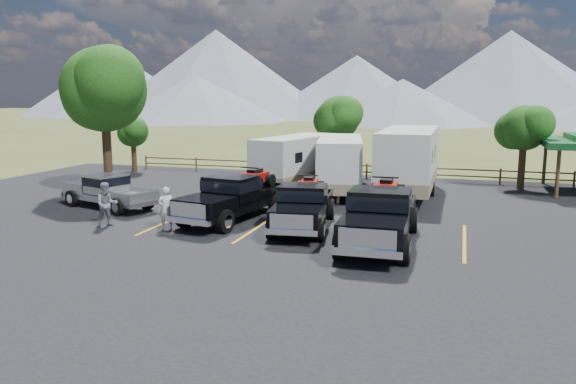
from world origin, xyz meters
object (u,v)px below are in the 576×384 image
(tree_big_nw, at_px, (103,89))
(rig_left, at_px, (234,196))
(person_a, at_px, (166,208))
(rig_right, at_px, (380,214))
(trailer_right, at_px, (408,161))
(trailer_left, at_px, (296,161))
(trailer_center, at_px, (340,165))
(rig_center, at_px, (304,204))
(pickup_silver, at_px, (109,191))
(person_b, at_px, (107,205))

(tree_big_nw, bearing_deg, rig_left, -23.96)
(person_a, bearing_deg, rig_right, 146.35)
(trailer_right, bearing_deg, trailer_left, 172.94)
(rig_right, height_order, trailer_center, trailer_center)
(trailer_left, distance_m, person_a, 11.40)
(trailer_right, bearing_deg, tree_big_nw, -166.18)
(tree_big_nw, distance_m, rig_center, 13.94)
(trailer_left, distance_m, pickup_silver, 10.65)
(rig_left, xyz_separation_m, trailer_right, (6.55, 7.90, 0.82))
(tree_big_nw, height_order, trailer_center, tree_big_nw)
(trailer_right, xyz_separation_m, person_a, (-8.42, -10.41, -0.98))
(rig_center, height_order, person_a, rig_center)
(pickup_silver, relative_size, person_a, 3.27)
(trailer_left, xyz_separation_m, trailer_center, (2.82, -1.18, 0.03))
(tree_big_nw, distance_m, pickup_silver, 6.42)
(rig_left, height_order, rig_right, rig_right)
(trailer_left, xyz_separation_m, person_b, (-4.61, -11.41, -0.64))
(tree_big_nw, height_order, trailer_right, tree_big_nw)
(tree_big_nw, distance_m, rig_right, 17.39)
(trailer_left, relative_size, pickup_silver, 1.51)
(person_a, bearing_deg, rig_left, -162.79)
(rig_center, bearing_deg, trailer_center, 84.37)
(pickup_silver, bearing_deg, person_b, 52.60)
(rig_right, xyz_separation_m, trailer_left, (-6.37, 10.83, 0.46))
(rig_center, relative_size, pickup_silver, 1.09)
(tree_big_nw, bearing_deg, trailer_left, 26.66)
(trailer_center, relative_size, pickup_silver, 1.54)
(trailer_left, height_order, person_b, trailer_left)
(tree_big_nw, distance_m, trailer_left, 11.10)
(trailer_left, xyz_separation_m, pickup_silver, (-6.74, -8.21, -0.71))
(rig_center, xyz_separation_m, person_a, (-5.11, -1.95, -0.09))
(tree_big_nw, distance_m, trailer_right, 16.53)
(tree_big_nw, bearing_deg, person_a, -42.22)
(rig_left, height_order, trailer_left, trailer_left)
(rig_left, height_order, rig_center, rig_left)
(person_a, bearing_deg, rig_center, 164.80)
(trailer_center, bearing_deg, rig_right, -81.06)
(rig_center, relative_size, trailer_right, 0.61)
(person_a, height_order, person_b, person_b)
(rig_right, distance_m, person_a, 8.41)
(person_a, bearing_deg, person_b, -31.35)
(person_a, bearing_deg, trailer_left, -136.40)
(trailer_right, bearing_deg, person_b, -136.03)
(rig_right, distance_m, trailer_left, 12.58)
(trailer_left, bearing_deg, pickup_silver, -117.70)
(trailer_left, relative_size, person_b, 4.70)
(rig_center, xyz_separation_m, person_b, (-7.69, -2.17, -0.05))
(tree_big_nw, height_order, rig_left, tree_big_nw)
(rig_right, relative_size, trailer_right, 0.68)
(pickup_silver, xyz_separation_m, person_b, (2.13, -3.20, 0.07))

